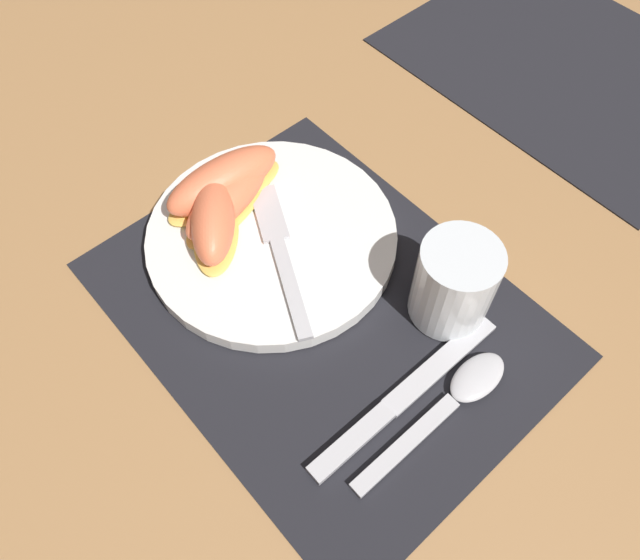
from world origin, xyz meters
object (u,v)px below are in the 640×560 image
at_px(juice_glass, 453,286).
at_px(knife, 402,398).
at_px(plate, 272,237).
at_px(spoon, 459,394).
at_px(citrus_wedge_2, 214,223).
at_px(fork, 279,246).
at_px(citrus_wedge_0, 223,182).
at_px(citrus_wedge_1, 224,201).

relative_size(juice_glass, knife, 0.41).
height_order(juice_glass, knife, juice_glass).
xyz_separation_m(plate, spoon, (0.23, 0.02, -0.00)).
bearing_deg(spoon, citrus_wedge_2, -167.77).
bearing_deg(fork, citrus_wedge_0, 179.06).
bearing_deg(citrus_wedge_1, knife, -1.10).
relative_size(plate, knife, 1.16).
distance_m(spoon, citrus_wedge_1, 0.29).
xyz_separation_m(knife, fork, (-0.18, 0.02, 0.02)).
distance_m(spoon, citrus_wedge_0, 0.31).
bearing_deg(juice_glass, citrus_wedge_2, -150.01).
height_order(knife, citrus_wedge_0, citrus_wedge_0).
distance_m(knife, fork, 0.19).
distance_m(spoon, citrus_wedge_2, 0.28).
height_order(spoon, citrus_wedge_2, citrus_wedge_2).
height_order(juice_glass, citrus_wedge_2, juice_glass).
relative_size(fork, citrus_wedge_2, 1.55).
bearing_deg(plate, spoon, 3.90).
bearing_deg(juice_glass, citrus_wedge_1, -157.36).
xyz_separation_m(plate, fork, (0.02, -0.01, 0.01)).
bearing_deg(plate, fork, -18.22).
height_order(juice_glass, spoon, juice_glass).
bearing_deg(citrus_wedge_0, citrus_wedge_2, -46.79).
relative_size(citrus_wedge_0, citrus_wedge_1, 1.01).
bearing_deg(plate, juice_glass, 23.82).
height_order(knife, fork, fork).
relative_size(juice_glass, citrus_wedge_1, 0.66).
distance_m(citrus_wedge_0, citrus_wedge_1, 0.02).
bearing_deg(juice_glass, spoon, -40.93).
bearing_deg(citrus_wedge_1, citrus_wedge_0, 144.11).
height_order(plate, fork, fork).
xyz_separation_m(plate, citrus_wedge_0, (-0.07, -0.00, 0.03)).
relative_size(juice_glass, fork, 0.51).
height_order(plate, citrus_wedge_0, citrus_wedge_0).
xyz_separation_m(fork, citrus_wedge_2, (-0.05, -0.04, 0.02)).
xyz_separation_m(plate, knife, (0.20, -0.02, -0.01)).
relative_size(knife, citrus_wedge_2, 1.95).
bearing_deg(knife, spoon, 51.10).
distance_m(fork, citrus_wedge_0, 0.09).
bearing_deg(citrus_wedge_2, citrus_wedge_0, 133.21).
bearing_deg(knife, fork, 175.06).
relative_size(juice_glass, citrus_wedge_0, 0.65).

